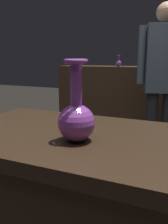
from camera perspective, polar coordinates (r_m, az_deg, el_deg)
display_plinth at (r=1.15m, az=1.50°, el=-24.52°), size 1.20×0.64×0.80m
back_display_shelf at (r=3.13m, az=17.28°, el=0.84°), size 2.60×0.40×0.99m
vase_centerpiece at (r=0.88m, az=-1.79°, el=-1.12°), size 0.13×0.13×0.29m
shelf_vase_left at (r=3.10m, az=7.99°, el=11.24°), size 0.08×0.08×0.14m
visitor_center_back at (r=2.42m, az=17.71°, el=7.83°), size 0.45×0.27×1.58m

